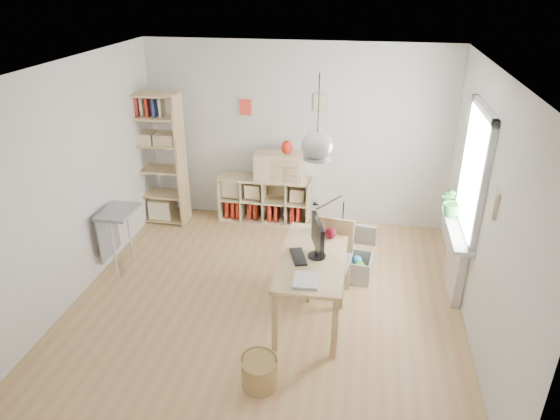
% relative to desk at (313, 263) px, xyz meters
% --- Properties ---
extents(ground, '(4.50, 4.50, 0.00)m').
position_rel_desk_xyz_m(ground, '(-0.55, 0.15, -0.66)').
color(ground, tan).
rests_on(ground, ground).
extents(room_shell, '(4.50, 4.50, 4.50)m').
position_rel_desk_xyz_m(room_shell, '(-0.00, 0.00, 1.34)').
color(room_shell, white).
rests_on(room_shell, ground).
extents(window_unit, '(0.07, 1.16, 1.46)m').
position_rel_desk_xyz_m(window_unit, '(1.68, 0.75, 0.89)').
color(window_unit, white).
rests_on(window_unit, ground).
extents(radiator, '(0.10, 0.80, 0.80)m').
position_rel_desk_xyz_m(radiator, '(1.64, 0.75, -0.26)').
color(radiator, silver).
rests_on(radiator, ground).
extents(windowsill, '(0.22, 1.20, 0.06)m').
position_rel_desk_xyz_m(windowsill, '(1.59, 0.75, 0.17)').
color(windowsill, silver).
rests_on(windowsill, radiator).
extents(desk, '(0.70, 1.50, 0.75)m').
position_rel_desk_xyz_m(desk, '(0.00, 0.00, 0.00)').
color(desk, tan).
rests_on(desk, ground).
extents(cube_shelf, '(1.40, 0.38, 0.72)m').
position_rel_desk_xyz_m(cube_shelf, '(-1.02, 2.23, -0.36)').
color(cube_shelf, beige).
rests_on(cube_shelf, ground).
extents(tall_bookshelf, '(0.80, 0.38, 2.00)m').
position_rel_desk_xyz_m(tall_bookshelf, '(-2.59, 1.95, 0.43)').
color(tall_bookshelf, tan).
rests_on(tall_bookshelf, ground).
extents(side_table, '(0.40, 0.55, 0.85)m').
position_rel_desk_xyz_m(side_table, '(-2.59, 0.50, 0.01)').
color(side_table, '#98989B').
rests_on(side_table, ground).
extents(chair, '(0.52, 0.52, 0.94)m').
position_rel_desk_xyz_m(chair, '(0.16, 0.41, -0.12)').
color(chair, '#98989B').
rests_on(chair, ground).
extents(wicker_basket, '(0.34, 0.34, 0.47)m').
position_rel_desk_xyz_m(wicker_basket, '(-0.35, -1.21, -0.50)').
color(wicker_basket, olive).
rests_on(wicker_basket, ground).
extents(storage_chest, '(0.65, 0.71, 0.61)m').
position_rel_desk_xyz_m(storage_chest, '(0.38, 0.89, -0.46)').
color(storage_chest, silver).
rests_on(storage_chest, ground).
extents(monitor, '(0.20, 0.49, 0.43)m').
position_rel_desk_xyz_m(monitor, '(0.04, -0.02, 0.34)').
color(monitor, black).
rests_on(monitor, desk).
extents(keyboard, '(0.24, 0.39, 0.02)m').
position_rel_desk_xyz_m(keyboard, '(-0.16, -0.07, 0.10)').
color(keyboard, black).
rests_on(keyboard, desk).
extents(task_lamp, '(0.38, 0.14, 0.41)m').
position_rel_desk_xyz_m(task_lamp, '(0.08, 0.58, 0.37)').
color(task_lamp, black).
rests_on(task_lamp, desk).
extents(yarn_ball, '(0.13, 0.13, 0.13)m').
position_rel_desk_xyz_m(yarn_ball, '(0.14, 0.42, 0.16)').
color(yarn_ball, '#500A15').
rests_on(yarn_ball, desk).
extents(paper_tray, '(0.26, 0.32, 0.03)m').
position_rel_desk_xyz_m(paper_tray, '(-0.02, -0.52, 0.11)').
color(paper_tray, silver).
rests_on(paper_tray, desk).
extents(drawer_chest, '(0.74, 0.39, 0.41)m').
position_rel_desk_xyz_m(drawer_chest, '(-0.78, 2.19, 0.27)').
color(drawer_chest, beige).
rests_on(drawer_chest, cube_shelf).
extents(red_vase, '(0.17, 0.17, 0.20)m').
position_rel_desk_xyz_m(red_vase, '(-0.65, 2.19, 0.57)').
color(red_vase, '#A9190E').
rests_on(red_vase, drawer_chest).
extents(potted_plant, '(0.36, 0.32, 0.38)m').
position_rel_desk_xyz_m(potted_plant, '(1.57, 1.05, 0.39)').
color(potted_plant, '#286C29').
rests_on(potted_plant, windowsill).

